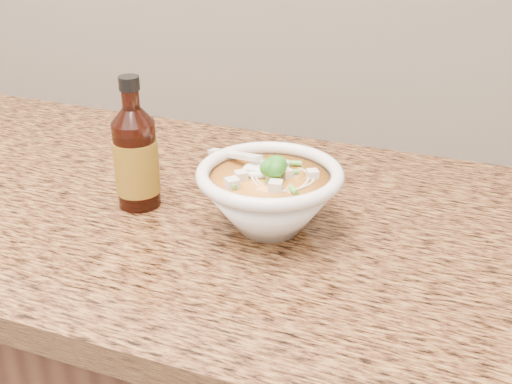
% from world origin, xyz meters
% --- Properties ---
extents(counter_slab, '(4.00, 0.68, 0.04)m').
position_xyz_m(counter_slab, '(0.00, 1.68, 0.88)').
color(counter_slab, olive).
rests_on(counter_slab, cabinet).
extents(soup_bowl, '(0.22, 0.20, 0.11)m').
position_xyz_m(soup_bowl, '(0.32, 1.64, 0.95)').
color(soup_bowl, white).
rests_on(soup_bowl, counter_slab).
extents(hot_sauce_bottle, '(0.07, 0.07, 0.20)m').
position_xyz_m(hot_sauce_bottle, '(0.11, 1.63, 0.97)').
color(hot_sauce_bottle, '#320E06').
rests_on(hot_sauce_bottle, counter_slab).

